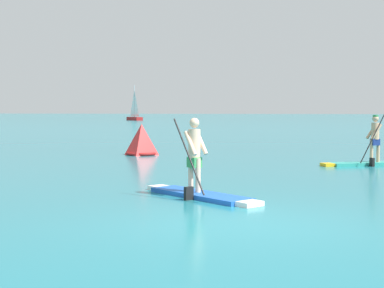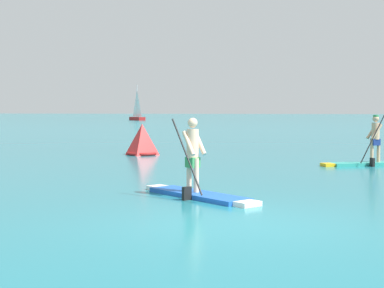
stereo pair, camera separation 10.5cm
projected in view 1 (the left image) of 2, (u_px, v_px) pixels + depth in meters
name	position (u px, v px, depth m)	size (l,w,h in m)	color
ground	(238.00, 223.00, 9.54)	(440.00, 440.00, 0.00)	#1E727F
paddleboarder_mid_center	(198.00, 181.00, 12.37)	(2.84, 2.43, 1.72)	blue
paddleboarder_far_right	(371.00, 155.00, 19.40)	(3.29, 1.85, 1.74)	teal
race_marker_buoy	(142.00, 141.00, 23.75)	(1.27, 1.27, 1.27)	red
sailboat_left_horizon	(135.00, 115.00, 97.46)	(3.72, 4.20, 5.90)	#A51E1E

